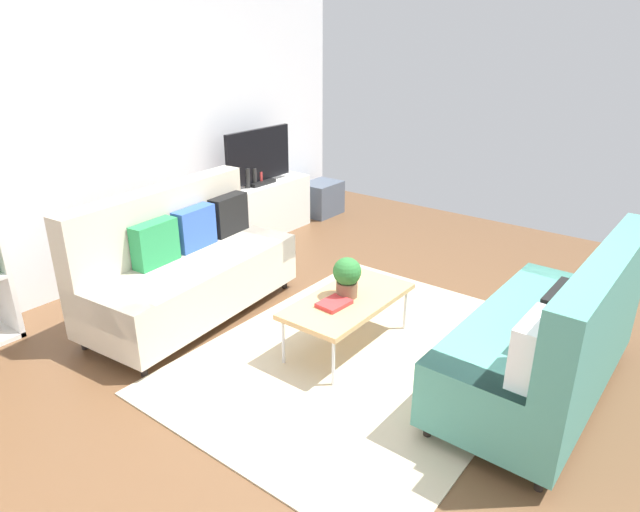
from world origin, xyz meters
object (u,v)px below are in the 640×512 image
at_px(couch_green, 550,339).
at_px(potted_plant, 347,276).
at_px(couch_beige, 186,266).
at_px(table_book_0, 334,303).
at_px(bottle_2, 261,178).
at_px(coffee_table, 348,301).
at_px(vase_0, 219,187).
at_px(storage_trunk, 322,198).
at_px(vase_1, 230,184).
at_px(bottle_0, 247,178).
at_px(bottle_1, 254,177).
at_px(tv_console, 260,209).
at_px(tv, 259,158).

distance_m(couch_green, potted_plant, 1.48).
height_order(couch_beige, table_book_0, couch_beige).
xyz_separation_m(couch_green, bottle_2, (1.18, 3.71, 0.27)).
height_order(coffee_table, table_book_0, table_book_0).
height_order(potted_plant, vase_0, vase_0).
relative_size(storage_trunk, potted_plant, 1.64).
distance_m(couch_green, table_book_0, 1.50).
xyz_separation_m(vase_1, bottle_2, (0.41, -0.09, -0.00)).
height_order(coffee_table, bottle_0, bottle_0).
bearing_deg(storage_trunk, bottle_1, 177.15).
xyz_separation_m(couch_beige, bottle_2, (1.86, 0.86, 0.26)).
relative_size(potted_plant, bottle_2, 2.19).
distance_m(couch_beige, vase_0, 1.61).
bearing_deg(couch_beige, bottle_2, -160.50).
distance_m(coffee_table, tv_console, 2.75).
bearing_deg(coffee_table, table_book_0, 174.40).
height_order(tv, table_book_0, tv).
height_order(vase_0, bottle_1, bottle_1).
bearing_deg(tv_console, bottle_2, -84.78).
bearing_deg(coffee_table, storage_trunk, 40.95).
distance_m(couch_beige, potted_plant, 1.46).
xyz_separation_m(tv, vase_0, (-0.58, 0.07, -0.24)).
xyz_separation_m(storage_trunk, bottle_1, (-1.21, 0.06, 0.52)).
bearing_deg(bottle_1, coffee_table, -120.70).
distance_m(couch_green, storage_trunk, 4.31).
xyz_separation_m(couch_beige, coffee_table, (0.39, -1.42, -0.06)).
height_order(couch_green, storage_trunk, couch_green).
bearing_deg(bottle_2, table_book_0, -125.66).
relative_size(tv, potted_plant, 3.15).
bearing_deg(vase_1, couch_green, -101.50).
height_order(tv_console, potted_plant, potted_plant).
bearing_deg(couch_green, tv_console, 73.21).
xyz_separation_m(tv_console, vase_0, (-0.58, 0.05, 0.39)).
xyz_separation_m(coffee_table, bottle_1, (1.36, 2.28, 0.35)).
distance_m(vase_0, bottle_1, 0.48).
xyz_separation_m(tv, bottle_1, (-0.11, -0.02, -0.21)).
bearing_deg(potted_plant, bottle_1, 59.39).
xyz_separation_m(couch_beige, tv_console, (1.86, 0.90, -0.13)).
bearing_deg(bottle_0, couch_beige, -152.32).
bearing_deg(couch_green, bottle_2, 72.98).
xyz_separation_m(couch_beige, bottle_0, (1.64, 0.86, 0.30)).
bearing_deg(bottle_2, tv_console, 95.22).
bearing_deg(table_book_0, bottle_0, 58.18).
xyz_separation_m(couch_green, vase_0, (0.60, 3.80, 0.27)).
bearing_deg(bottle_1, couch_green, -106.17).
relative_size(coffee_table, vase_1, 7.45).
distance_m(potted_plant, table_book_0, 0.24).
height_order(couch_beige, bottle_2, couch_beige).
distance_m(bottle_0, bottle_1, 0.11).
bearing_deg(vase_0, potted_plant, -110.14).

